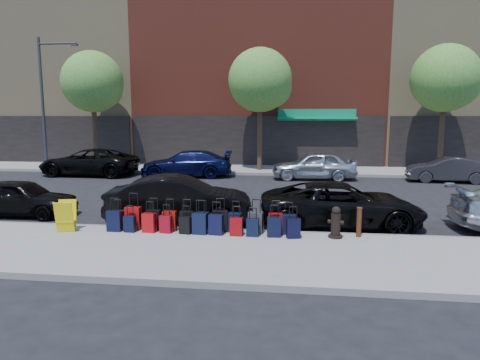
# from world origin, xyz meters

# --- Properties ---
(ground) EXTENTS (120.00, 120.00, 0.00)m
(ground) POSITION_xyz_m (0.00, 0.00, 0.00)
(ground) COLOR black
(ground) RESTS_ON ground
(sidewalk_near) EXTENTS (60.00, 4.00, 0.15)m
(sidewalk_near) POSITION_xyz_m (0.00, -6.50, 0.07)
(sidewalk_near) COLOR gray
(sidewalk_near) RESTS_ON ground
(sidewalk_far) EXTENTS (60.00, 4.00, 0.15)m
(sidewalk_far) POSITION_xyz_m (0.00, 10.00, 0.07)
(sidewalk_far) COLOR gray
(sidewalk_far) RESTS_ON ground
(curb_near) EXTENTS (60.00, 0.08, 0.15)m
(curb_near) POSITION_xyz_m (0.00, -4.48, 0.07)
(curb_near) COLOR gray
(curb_near) RESTS_ON ground
(curb_far) EXTENTS (60.00, 0.08, 0.15)m
(curb_far) POSITION_xyz_m (0.00, 7.98, 0.07)
(curb_far) COLOR gray
(curb_far) RESTS_ON ground
(building_left) EXTENTS (15.00, 12.12, 16.00)m
(building_left) POSITION_xyz_m (-16.00, 17.98, 7.98)
(building_left) COLOR #9D8960
(building_left) RESTS_ON ground
(building_center) EXTENTS (17.00, 12.85, 20.00)m
(building_center) POSITION_xyz_m (0.00, 17.99, 9.98)
(building_center) COLOR maroon
(building_center) RESTS_ON ground
(building_right) EXTENTS (15.00, 12.12, 18.00)m
(building_right) POSITION_xyz_m (16.00, 17.99, 8.98)
(building_right) COLOR #9D8960
(building_right) RESTS_ON ground
(tree_left) EXTENTS (3.80, 3.80, 7.27)m
(tree_left) POSITION_xyz_m (-9.86, 9.50, 5.41)
(tree_left) COLOR black
(tree_left) RESTS_ON sidewalk_far
(tree_center) EXTENTS (3.80, 3.80, 7.27)m
(tree_center) POSITION_xyz_m (0.64, 9.50, 5.41)
(tree_center) COLOR black
(tree_center) RESTS_ON sidewalk_far
(tree_right) EXTENTS (3.80, 3.80, 7.27)m
(tree_right) POSITION_xyz_m (11.14, 9.50, 5.41)
(tree_right) COLOR black
(tree_right) RESTS_ON sidewalk_far
(streetlight) EXTENTS (2.59, 0.18, 8.00)m
(streetlight) POSITION_xyz_m (-12.80, 8.80, 4.66)
(streetlight) COLOR #333338
(streetlight) RESTS_ON sidewalk_far
(suitcase_front_0) EXTENTS (0.37, 0.23, 0.85)m
(suitcase_front_0) POSITION_xyz_m (-2.56, -4.77, 0.42)
(suitcase_front_0) COLOR #323136
(suitcase_front_0) RESTS_ON sidewalk_near
(suitcase_front_1) EXTENTS (0.45, 0.26, 1.07)m
(suitcase_front_1) POSITION_xyz_m (-2.06, -4.84, 0.48)
(suitcase_front_1) COLOR #AE0D0B
(suitcase_front_1) RESTS_ON sidewalk_near
(suitcase_front_2) EXTENTS (0.39, 0.22, 0.93)m
(suitcase_front_2) POSITION_xyz_m (-1.46, -4.81, 0.44)
(suitcase_front_2) COLOR black
(suitcase_front_2) RESTS_ON sidewalk_near
(suitcase_front_3) EXTENTS (0.38, 0.21, 0.92)m
(suitcase_front_3) POSITION_xyz_m (-0.97, -4.84, 0.44)
(suitcase_front_3) COLOR #981609
(suitcase_front_3) RESTS_ON sidewalk_near
(suitcase_front_4) EXTENTS (0.38, 0.21, 0.91)m
(suitcase_front_4) POSITION_xyz_m (-0.48, -4.79, 0.44)
(suitcase_front_4) COLOR black
(suitcase_front_4) RESTS_ON sidewalk_near
(suitcase_front_5) EXTENTS (0.38, 0.21, 0.91)m
(suitcase_front_5) POSITION_xyz_m (-0.02, -4.83, 0.43)
(suitcase_front_5) COLOR black
(suitcase_front_5) RESTS_ON sidewalk_near
(suitcase_front_6) EXTENTS (0.42, 0.27, 0.96)m
(suitcase_front_6) POSITION_xyz_m (0.50, -4.77, 0.45)
(suitcase_front_6) COLOR black
(suitcase_front_6) RESTS_ON sidewalk_near
(suitcase_front_7) EXTENTS (0.40, 0.27, 0.90)m
(suitcase_front_7) POSITION_xyz_m (0.92, -4.79, 0.43)
(suitcase_front_7) COLOR black
(suitcase_front_7) RESTS_ON sidewalk_near
(suitcase_front_8) EXTENTS (0.43, 0.28, 0.97)m
(suitcase_front_8) POSITION_xyz_m (1.51, -4.82, 0.45)
(suitcase_front_8) COLOR #37383C
(suitcase_front_8) RESTS_ON sidewalk_near
(suitcase_front_9) EXTENTS (0.40, 0.24, 0.94)m
(suitcase_front_9) POSITION_xyz_m (2.07, -4.81, 0.45)
(suitcase_front_9) COLOR #95090D
(suitcase_front_9) RESTS_ON sidewalk_near
(suitcase_front_10) EXTENTS (0.39, 0.24, 0.90)m
(suitcase_front_10) POSITION_xyz_m (2.44, -4.80, 0.43)
(suitcase_front_10) COLOR black
(suitcase_front_10) RESTS_ON sidewalk_near
(suitcase_back_0) EXTENTS (0.40, 0.24, 0.96)m
(suitcase_back_0) POSITION_xyz_m (-2.53, -5.09, 0.45)
(suitcase_back_0) COLOR black
(suitcase_back_0) RESTS_ON sidewalk_near
(suitcase_back_1) EXTENTS (0.33, 0.21, 0.76)m
(suitcase_back_1) POSITION_xyz_m (-2.06, -5.13, 0.39)
(suitcase_back_1) COLOR black
(suitcase_back_1) RESTS_ON sidewalk_near
(suitcase_back_2) EXTENTS (0.40, 0.27, 0.88)m
(suitcase_back_2) POSITION_xyz_m (-1.50, -5.08, 0.43)
(suitcase_back_2) COLOR #B30B0F
(suitcase_back_2) RESTS_ON sidewalk_near
(suitcase_back_3) EXTENTS (0.36, 0.24, 0.81)m
(suitcase_back_3) POSITION_xyz_m (-1.01, -5.08, 0.40)
(suitcase_back_3) COLOR maroon
(suitcase_back_3) RESTS_ON sidewalk_near
(suitcase_back_4) EXTENTS (0.36, 0.25, 0.79)m
(suitcase_back_4) POSITION_xyz_m (-0.44, -5.11, 0.40)
(suitcase_back_4) COLOR black
(suitcase_back_4) RESTS_ON sidewalk_near
(suitcase_back_5) EXTENTS (0.42, 0.26, 0.96)m
(suitcase_back_5) POSITION_xyz_m (-0.03, -5.09, 0.45)
(suitcase_back_5) COLOR black
(suitcase_back_5) RESTS_ON sidewalk_near
(suitcase_back_6) EXTENTS (0.41, 0.26, 0.92)m
(suitcase_back_6) POSITION_xyz_m (0.43, -5.09, 0.44)
(suitcase_back_6) COLOR black
(suitcase_back_6) RESTS_ON sidewalk_near
(suitcase_back_7) EXTENTS (0.35, 0.21, 0.82)m
(suitcase_back_7) POSITION_xyz_m (1.00, -5.13, 0.41)
(suitcase_back_7) COLOR maroon
(suitcase_back_7) RESTS_ON sidewalk_near
(suitcase_back_8) EXTENTS (0.34, 0.20, 0.80)m
(suitcase_back_8) POSITION_xyz_m (1.45, -5.13, 0.40)
(suitcase_back_8) COLOR black
(suitcase_back_8) RESTS_ON sidewalk_near
(suitcase_back_9) EXTENTS (0.38, 0.24, 0.88)m
(suitcase_back_9) POSITION_xyz_m (2.04, -5.11, 0.42)
(suitcase_back_9) COLOR black
(suitcase_back_9) RESTS_ON sidewalk_near
(suitcase_back_10) EXTENTS (0.40, 0.27, 0.87)m
(suitcase_back_10) POSITION_xyz_m (2.56, -5.17, 0.42)
(suitcase_back_10) COLOR black
(suitcase_back_10) RESTS_ON sidewalk_near
(fire_hydrant) EXTENTS (0.44, 0.39, 0.86)m
(fire_hydrant) POSITION_xyz_m (3.70, -4.97, 0.55)
(fire_hydrant) COLOR black
(fire_hydrant) RESTS_ON sidewalk_near
(bollard) EXTENTS (0.15, 0.15, 0.82)m
(bollard) POSITION_xyz_m (4.34, -4.83, 0.57)
(bollard) COLOR #38190C
(bollard) RESTS_ON sidewalk_near
(display_rack) EXTENTS (0.60, 0.64, 0.88)m
(display_rack) POSITION_xyz_m (-3.88, -5.29, 0.59)
(display_rack) COLOR yellow
(display_rack) RESTS_ON sidewalk_near
(car_near_0) EXTENTS (3.77, 1.55, 1.28)m
(car_near_0) POSITION_xyz_m (-6.77, -3.07, 0.64)
(car_near_0) COLOR black
(car_near_0) RESTS_ON ground
(car_near_1) EXTENTS (4.76, 2.19, 1.51)m
(car_near_1) POSITION_xyz_m (-1.06, -3.36, 0.76)
(car_near_1) COLOR black
(car_near_1) RESTS_ON ground
(car_near_2) EXTENTS (5.11, 2.56, 1.39)m
(car_near_2) POSITION_xyz_m (4.04, -3.20, 0.69)
(car_near_2) COLOR black
(car_near_2) RESTS_ON ground
(car_far_0) EXTENTS (5.61, 2.72, 1.54)m
(car_far_0) POSITION_xyz_m (-9.17, 6.77, 0.77)
(car_far_0) COLOR black
(car_far_0) RESTS_ON ground
(car_far_1) EXTENTS (5.29, 2.58, 1.48)m
(car_far_1) POSITION_xyz_m (-3.43, 6.93, 0.74)
(car_far_1) COLOR #0C1035
(car_far_1) RESTS_ON ground
(car_far_2) EXTENTS (4.55, 1.97, 1.53)m
(car_far_2) POSITION_xyz_m (3.66, 6.78, 0.76)
(car_far_2) COLOR silver
(car_far_2) RESTS_ON ground
(car_far_3) EXTENTS (4.12, 1.80, 1.32)m
(car_far_3) POSITION_xyz_m (10.49, 6.65, 0.66)
(car_far_3) COLOR #363639
(car_far_3) RESTS_ON ground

